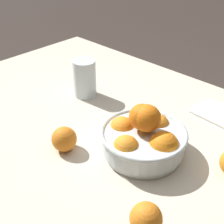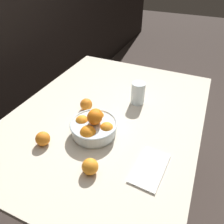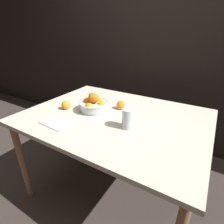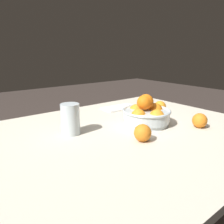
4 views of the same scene
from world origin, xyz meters
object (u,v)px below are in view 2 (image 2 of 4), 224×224
Objects in this scene: fruit_bowl at (94,126)px; orange_loose_near_bowl at (43,139)px; orange_loose_aside at (90,167)px; orange_loose_front at (86,104)px; juice_glass at (138,94)px.

fruit_bowl reaches higher than orange_loose_near_bowl.
orange_loose_front is at bearing 31.37° from orange_loose_aside.
orange_loose_aside is (-0.05, -0.28, 0.00)m from orange_loose_near_bowl.
orange_loose_front reaches higher than orange_loose_near_bowl.
fruit_bowl is 3.42× the size of orange_loose_near_bowl.
juice_glass is (0.35, -0.11, 0.01)m from fruit_bowl.
juice_glass reaches higher than orange_loose_near_bowl.
orange_loose_front is (0.17, 0.14, -0.02)m from fruit_bowl.
juice_glass is at bearing -29.96° from orange_loose_near_bowl.
orange_loose_aside is at bearing -156.29° from fruit_bowl.
fruit_bowl is 1.76× the size of juice_glass.
fruit_bowl is at bearing -140.34° from orange_loose_front.
orange_loose_front is at bearing 39.66° from fruit_bowl.
fruit_bowl is 0.37m from juice_glass.
juice_glass reaches higher than orange_loose_front.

